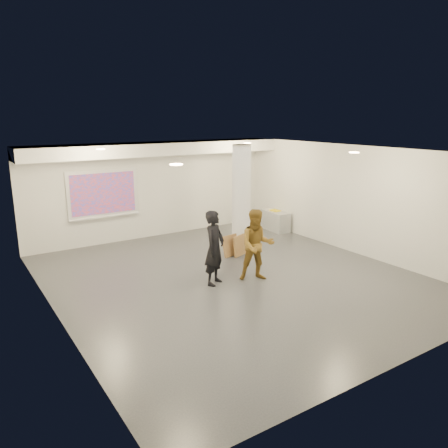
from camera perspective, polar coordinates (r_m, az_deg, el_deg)
floor at (r=10.50m, az=1.20°, el=-7.08°), size 8.00×9.00×0.01m
ceiling at (r=9.83m, az=1.29°, el=9.47°), size 8.00×9.00×0.01m
wall_back at (r=13.93m, az=-9.29°, el=4.43°), size 8.00×0.01×3.00m
wall_front at (r=6.98m, az=22.72°, el=-6.20°), size 8.00×0.01×3.00m
wall_left at (r=8.54m, az=-21.53°, el=-2.49°), size 0.01×9.00×3.00m
wall_right at (r=12.71m, az=16.32°, el=3.12°), size 0.01×9.00×3.00m
soffit_band at (r=13.28m, az=-8.53°, el=9.73°), size 8.00×1.10×0.36m
downlight_nw at (r=11.12m, az=-15.81°, el=9.38°), size 0.22×0.22×0.02m
downlight_ne at (r=13.13m, az=3.07°, el=10.52°), size 0.22×0.22×0.02m
downlight_sw at (r=7.42m, az=-6.26°, el=7.74°), size 0.22×0.22×0.02m
downlight_se at (r=10.19m, az=16.63°, el=8.94°), size 0.22×0.22×0.02m
column at (r=12.35m, az=2.28°, el=3.37°), size 0.52×0.52×3.00m
projection_screen at (r=13.33m, az=-15.51°, el=3.79°), size 2.10×0.13×1.42m
credenza at (r=14.80m, az=6.72°, el=0.43°), size 0.55×1.15×0.65m
papers_stack at (r=14.96m, az=6.27°, el=1.92°), size 0.28×0.34×0.02m
postit_pad at (r=14.76m, az=6.72°, el=1.77°), size 0.27×0.35×0.03m
cardboard_back at (r=12.06m, az=2.07°, el=-2.82°), size 0.53×0.29×0.57m
cardboard_front at (r=12.03m, az=0.87°, el=-2.84°), size 0.56×0.29×0.58m
woman at (r=9.90m, az=-1.25°, el=-3.14°), size 0.75×0.69×1.72m
man at (r=10.18m, az=4.33°, el=-2.77°), size 1.02×0.93×1.69m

